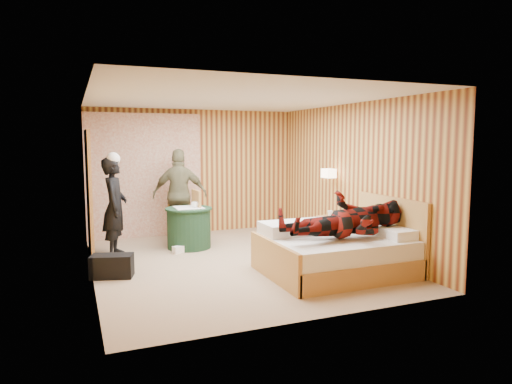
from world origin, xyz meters
name	(u,v)px	position (x,y,z in m)	size (l,w,h in m)	color
floor	(236,262)	(0.00, 0.00, 0.00)	(4.20, 5.00, 0.01)	tan
ceiling	(235,99)	(0.00, 0.00, 2.50)	(4.20, 5.00, 0.01)	silver
wall_back	(194,172)	(0.00, 2.50, 1.25)	(4.20, 0.02, 2.50)	#DCB554
wall_left	(89,187)	(-2.10, 0.00, 1.25)	(0.02, 5.00, 2.50)	#DCB554
wall_right	(352,178)	(2.10, 0.00, 1.25)	(0.02, 5.00, 2.50)	#DCB554
curtain	(145,176)	(-1.00, 2.43, 1.20)	(2.20, 0.08, 2.40)	silver
doorway	(89,193)	(-2.06, 1.40, 1.02)	(0.06, 0.90, 2.05)	black
wall_lamp	(329,173)	(1.92, 0.45, 1.30)	(0.26, 0.24, 0.16)	gold
bed	(336,252)	(1.13, -1.10, 0.30)	(1.97, 1.53, 1.05)	tan
nightstand	(334,232)	(1.88, 0.18, 0.29)	(0.43, 0.58, 0.56)	tan
round_table	(189,227)	(-0.44, 1.19, 0.36)	(0.81, 0.81, 0.72)	#1D3F2A
chair_far	(180,212)	(-0.45, 1.84, 0.54)	(0.44, 0.44, 0.93)	tan
chair_near	(190,214)	(-0.40, 1.27, 0.58)	(0.47, 0.47, 1.01)	tan
duffel_bag	(112,266)	(-1.85, -0.14, 0.16)	(0.56, 0.30, 0.32)	black
sneaker_left	(180,249)	(-0.67, 0.89, 0.06)	(0.27, 0.11, 0.12)	white
sneaker_right	(187,245)	(-0.49, 1.14, 0.06)	(0.28, 0.11, 0.12)	white
woman_standing	(115,207)	(-1.69, 1.10, 0.81)	(0.59, 0.39, 1.61)	black
man_at_table	(180,195)	(-0.44, 1.87, 0.86)	(1.01, 0.42, 1.72)	#6F6B4A
man_on_bed	(347,209)	(1.15, -1.32, 0.95)	(1.77, 0.67, 0.86)	#5F0D09
book_lower	(336,217)	(1.88, 0.13, 0.57)	(0.17, 0.22, 0.02)	white
book_upper	(336,216)	(1.88, 0.13, 0.59)	(0.16, 0.22, 0.02)	white
cup_nightstand	(330,213)	(1.88, 0.31, 0.60)	(0.10, 0.10, 0.09)	white
cup_table	(195,205)	(-0.34, 1.14, 0.77)	(0.12, 0.12, 0.10)	white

